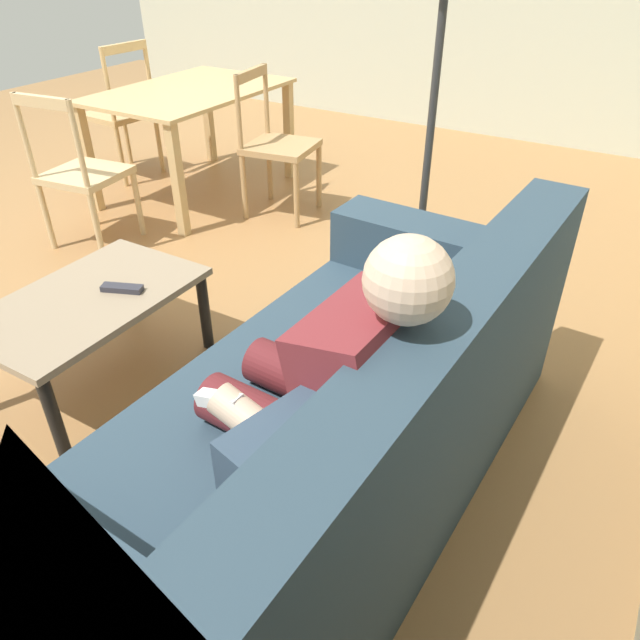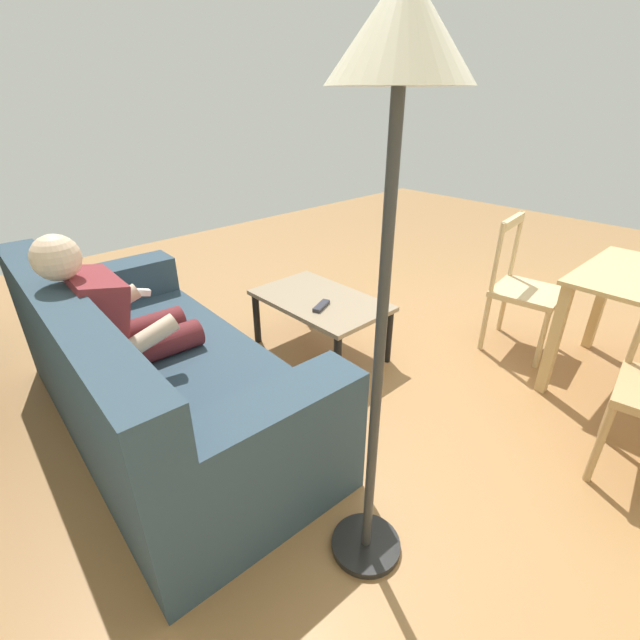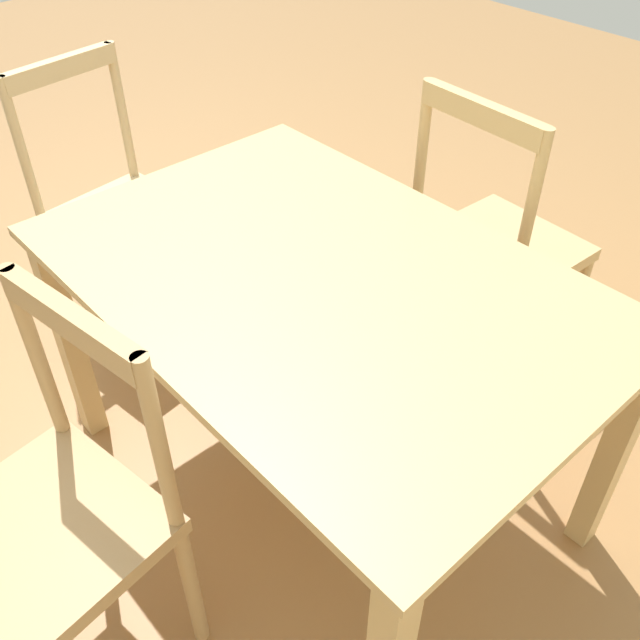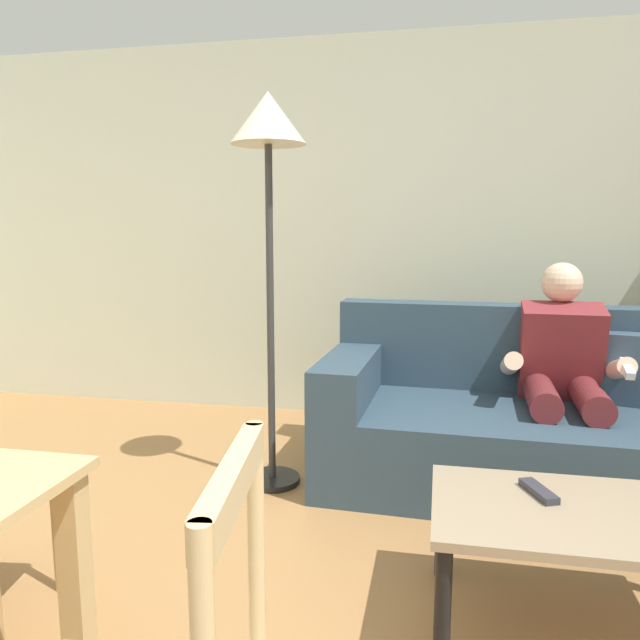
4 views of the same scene
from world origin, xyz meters
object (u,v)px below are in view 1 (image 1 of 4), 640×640
at_px(coffee_table, 89,308).
at_px(dining_chair_near_wall, 277,146).
at_px(couch, 337,428).
at_px(dining_chair_by_doorway, 121,114).
at_px(dining_table, 191,105).
at_px(dining_chair_facing_couch, 81,174).
at_px(tv_remote, 122,288).
at_px(person_lounging, 328,394).

height_order(coffee_table, dining_chair_near_wall, dining_chair_near_wall).
height_order(couch, dining_chair_by_doorway, dining_chair_by_doorway).
relative_size(dining_table, dining_chair_near_wall, 1.45).
bearing_deg(dining_table, couch, 49.36).
xyz_separation_m(dining_chair_near_wall, dining_chair_facing_couch, (1.00, -0.71, -0.02)).
bearing_deg(couch, dining_chair_facing_couch, -112.73).
relative_size(couch, dining_table, 1.60).
relative_size(tv_remote, dining_chair_facing_couch, 0.18).
bearing_deg(dining_chair_facing_couch, dining_chair_by_doorway, -144.28).
distance_m(coffee_table, tv_remote, 0.16).
xyz_separation_m(couch, tv_remote, (-0.15, -1.10, 0.11)).
xyz_separation_m(dining_table, dining_chair_near_wall, (0.00, 0.72, -0.17)).
relative_size(couch, dining_chair_facing_couch, 2.32).
bearing_deg(dining_chair_by_doorway, tv_remote, 46.37).
xyz_separation_m(tv_remote, dining_chair_by_doorway, (-1.79, -1.88, 0.05)).
height_order(couch, dining_table, couch).
bearing_deg(dining_chair_by_doorway, dining_chair_facing_couch, 35.72).
bearing_deg(coffee_table, dining_chair_by_doorway, -136.78).
bearing_deg(person_lounging, tv_remote, -103.81).
distance_m(dining_chair_near_wall, dining_chair_by_doorway, 1.43).
height_order(person_lounging, tv_remote, person_lounging).
relative_size(tv_remote, dining_chair_near_wall, 0.18).
xyz_separation_m(coffee_table, dining_chair_facing_couch, (-0.91, -1.07, 0.09)).
xyz_separation_m(couch, dining_chair_near_wall, (-1.95, -1.56, 0.15)).
xyz_separation_m(dining_table, dining_chair_facing_couch, (1.00, 0.00, -0.18)).
bearing_deg(tv_remote, coffee_table, -62.24).
distance_m(dining_table, dining_chair_near_wall, 0.73).
xyz_separation_m(couch, dining_table, (-1.95, -2.27, 0.31)).
relative_size(couch, dining_chair_near_wall, 2.31).
distance_m(couch, dining_table, 3.01).
xyz_separation_m(dining_chair_facing_couch, dining_chair_by_doorway, (-1.00, -0.72, 0.03)).
distance_m(dining_chair_facing_couch, dining_chair_by_doorway, 1.23).
height_order(tv_remote, dining_table, dining_table).
xyz_separation_m(person_lounging, tv_remote, (-0.28, -1.14, -0.14)).
bearing_deg(tv_remote, dining_chair_by_doorway, -156.13).
height_order(dining_table, dining_chair_near_wall, dining_chair_near_wall).
relative_size(person_lounging, dining_chair_facing_couch, 1.20).
xyz_separation_m(person_lounging, dining_chair_near_wall, (-2.07, -1.60, -0.11)).
xyz_separation_m(couch, dining_chair_by_doorway, (-1.95, -2.99, 0.16)).
bearing_deg(dining_chair_by_doorway, coffee_table, 43.22).
bearing_deg(coffee_table, dining_table, -150.55).
relative_size(coffee_table, dining_table, 0.68).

